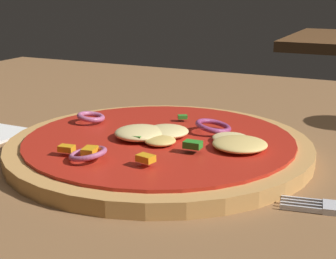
% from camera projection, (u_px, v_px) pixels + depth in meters
% --- Properties ---
extents(dining_table, '(1.21, 0.88, 0.03)m').
position_uv_depth(dining_table, '(192.00, 159.00, 0.54)').
color(dining_table, brown).
rests_on(dining_table, ground).
extents(pizza, '(0.30, 0.30, 0.03)m').
position_uv_depth(pizza, '(160.00, 145.00, 0.51)').
color(pizza, tan).
rests_on(pizza, dining_table).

